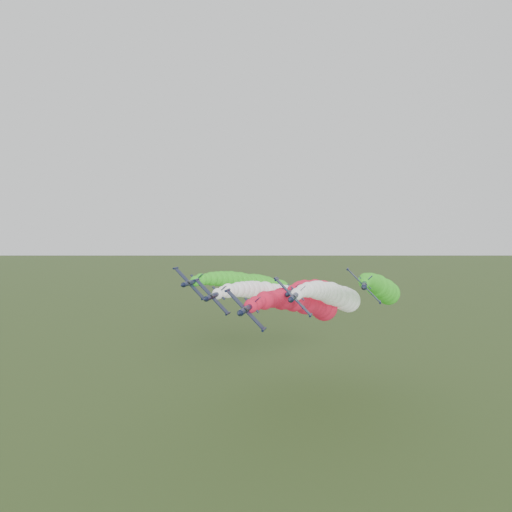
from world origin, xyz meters
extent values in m
plane|color=#415324|center=(0.00, 0.00, 0.00)|extent=(3000.00, 3000.00, 0.00)
cylinder|color=black|center=(-4.09, -20.25, 44.23)|extent=(1.60, 9.24, 1.60)
cone|color=black|center=(-4.09, -25.69, 44.23)|extent=(1.45, 1.85, 1.45)
cone|color=black|center=(-4.09, -15.21, 44.23)|extent=(1.45, 0.92, 1.45)
ellipsoid|color=black|center=(-3.80, -22.30, 44.52)|extent=(1.03, 1.93, 1.03)
cube|color=black|center=(-4.20, -20.45, 44.12)|extent=(7.01, 1.95, 7.10)
cylinder|color=black|center=(-7.66, -20.45, 47.63)|extent=(0.64, 2.67, 0.64)
cylinder|color=black|center=(-0.74, -20.45, 40.61)|extent=(0.64, 2.67, 0.64)
cube|color=black|center=(-3.25, -16.34, 45.06)|extent=(1.78, 1.54, 1.76)
cube|color=black|center=(-3.98, -16.34, 44.34)|extent=(2.81, 1.13, 2.85)
sphere|color=red|center=(-4.09, -16.65, 44.23)|extent=(2.72, 2.72, 2.72)
sphere|color=red|center=(-4.07, -12.73, 44.12)|extent=(3.01, 3.01, 3.01)
sphere|color=red|center=(-4.00, -8.82, 43.89)|extent=(2.63, 2.63, 2.63)
sphere|color=red|center=(-3.88, -4.90, 43.58)|extent=(4.04, 4.04, 4.04)
sphere|color=red|center=(-3.71, -0.98, 43.20)|extent=(3.78, 3.78, 3.78)
sphere|color=red|center=(-3.49, 2.94, 42.76)|extent=(4.02, 4.02, 4.02)
sphere|color=red|center=(-3.22, 6.85, 42.26)|extent=(4.20, 4.20, 4.20)
sphere|color=red|center=(-2.91, 10.77, 41.71)|extent=(5.45, 5.45, 5.45)
sphere|color=red|center=(-2.54, 14.69, 41.11)|extent=(5.32, 5.32, 5.32)
sphere|color=red|center=(-2.13, 18.61, 40.46)|extent=(4.86, 4.86, 4.86)
sphere|color=red|center=(-1.67, 22.52, 39.77)|extent=(6.31, 6.31, 6.31)
sphere|color=red|center=(-1.16, 26.44, 39.03)|extent=(5.81, 5.81, 5.81)
sphere|color=red|center=(-0.60, 30.36, 38.25)|extent=(5.47, 5.47, 5.47)
sphere|color=red|center=(0.00, 34.28, 37.44)|extent=(7.10, 7.10, 7.10)
sphere|color=red|center=(0.66, 38.19, 36.58)|extent=(6.48, 6.48, 6.48)
sphere|color=red|center=(1.36, 42.11, 35.69)|extent=(6.63, 6.63, 6.63)
sphere|color=red|center=(2.11, 46.03, 34.76)|extent=(6.72, 6.72, 6.72)
sphere|color=red|center=(2.91, 49.95, 33.80)|extent=(7.53, 7.53, 7.53)
sphere|color=red|center=(3.76, 53.86, 32.80)|extent=(8.67, 8.67, 8.67)
cylinder|color=black|center=(-14.42, -8.20, 44.67)|extent=(1.60, 9.24, 1.60)
cone|color=black|center=(-14.42, -13.65, 44.67)|extent=(1.45, 1.85, 1.45)
cone|color=black|center=(-14.42, -3.17, 44.67)|extent=(1.45, 0.92, 1.45)
ellipsoid|color=black|center=(-14.13, -10.26, 44.96)|extent=(1.03, 1.93, 1.03)
cube|color=black|center=(-14.53, -8.41, 44.56)|extent=(7.01, 1.95, 7.10)
cylinder|color=black|center=(-17.99, -8.41, 48.07)|extent=(0.64, 2.67, 0.64)
cylinder|color=black|center=(-11.07, -8.41, 41.05)|extent=(0.64, 2.67, 0.64)
cube|color=black|center=(-13.58, -4.30, 45.50)|extent=(1.78, 1.54, 1.76)
cube|color=black|center=(-14.31, -4.30, 44.78)|extent=(2.81, 1.13, 2.85)
sphere|color=white|center=(-14.42, -4.61, 44.67)|extent=(2.50, 2.50, 2.50)
sphere|color=white|center=(-14.40, -0.69, 44.56)|extent=(2.68, 2.68, 2.68)
sphere|color=white|center=(-14.32, 3.22, 44.33)|extent=(3.44, 3.44, 3.44)
sphere|color=white|center=(-14.20, 7.14, 44.02)|extent=(3.02, 3.02, 3.02)
sphere|color=white|center=(-14.03, 11.06, 43.64)|extent=(3.78, 3.78, 3.78)
sphere|color=white|center=(-13.81, 14.98, 43.20)|extent=(4.11, 4.11, 4.11)
sphere|color=white|center=(-13.55, 18.89, 42.70)|extent=(4.44, 4.44, 4.44)
sphere|color=white|center=(-13.23, 22.81, 42.15)|extent=(4.89, 4.89, 4.89)
sphere|color=white|center=(-12.87, 26.73, 41.54)|extent=(5.15, 5.15, 5.15)
sphere|color=white|center=(-12.46, 30.65, 40.90)|extent=(4.70, 4.70, 4.70)
sphere|color=white|center=(-12.00, 34.56, 40.20)|extent=(5.87, 5.87, 5.87)
sphere|color=white|center=(-11.49, 38.48, 39.47)|extent=(5.25, 5.25, 5.25)
sphere|color=white|center=(-10.93, 42.40, 38.69)|extent=(5.93, 5.93, 5.93)
sphere|color=white|center=(-10.32, 46.32, 37.88)|extent=(6.38, 6.38, 6.38)
sphere|color=white|center=(-9.67, 50.23, 37.02)|extent=(6.98, 6.98, 6.98)
sphere|color=white|center=(-8.96, 54.15, 36.13)|extent=(7.50, 7.50, 7.50)
sphere|color=white|center=(-8.21, 58.07, 35.20)|extent=(8.27, 8.27, 8.27)
sphere|color=white|center=(-7.41, 61.99, 34.24)|extent=(7.82, 7.82, 7.82)
sphere|color=white|center=(-6.56, 65.90, 33.24)|extent=(8.19, 8.19, 8.19)
cylinder|color=black|center=(3.29, -10.01, 45.34)|extent=(1.60, 9.24, 1.60)
cone|color=black|center=(3.29, -15.45, 45.34)|extent=(1.45, 1.85, 1.45)
cone|color=black|center=(3.29, -4.98, 45.34)|extent=(1.45, 0.92, 1.45)
ellipsoid|color=black|center=(3.58, -12.06, 45.63)|extent=(1.03, 1.93, 1.03)
cube|color=black|center=(3.18, -10.21, 45.24)|extent=(7.01, 1.95, 7.10)
cylinder|color=black|center=(-0.29, -10.21, 48.75)|extent=(0.64, 2.67, 0.64)
cylinder|color=black|center=(6.64, -10.21, 41.73)|extent=(0.64, 2.67, 0.64)
cube|color=black|center=(4.13, -6.11, 46.17)|extent=(1.78, 1.54, 1.76)
cube|color=black|center=(3.39, -6.11, 45.45)|extent=(2.81, 1.13, 2.85)
sphere|color=white|center=(3.29, -6.41, 45.34)|extent=(2.60, 2.60, 2.60)
sphere|color=white|center=(3.31, -2.50, 45.23)|extent=(2.42, 2.42, 2.42)
sphere|color=white|center=(3.38, 1.42, 45.01)|extent=(2.94, 2.94, 2.94)
sphere|color=white|center=(3.50, 5.34, 44.69)|extent=(3.07, 3.07, 3.07)
sphere|color=white|center=(3.67, 9.26, 44.31)|extent=(3.72, 3.72, 3.72)
sphere|color=white|center=(3.89, 13.17, 43.87)|extent=(3.52, 3.52, 3.52)
sphere|color=white|center=(4.16, 17.09, 43.37)|extent=(4.28, 4.28, 4.28)
sphere|color=white|center=(4.47, 21.01, 42.82)|extent=(4.88, 4.88, 4.88)
sphere|color=white|center=(4.84, 24.93, 42.22)|extent=(5.27, 5.27, 5.27)
sphere|color=white|center=(5.25, 28.84, 41.57)|extent=(5.14, 5.14, 5.14)
sphere|color=white|center=(5.71, 32.76, 40.88)|extent=(5.57, 5.57, 5.57)
sphere|color=white|center=(6.22, 36.68, 40.15)|extent=(6.18, 6.18, 6.18)
sphere|color=white|center=(6.78, 40.60, 39.37)|extent=(6.86, 6.86, 6.86)
sphere|color=white|center=(7.38, 44.51, 38.55)|extent=(5.93, 5.93, 5.93)
sphere|color=white|center=(8.04, 48.43, 37.70)|extent=(6.92, 6.92, 6.92)
sphere|color=white|center=(8.74, 52.35, 36.81)|extent=(6.56, 6.56, 6.56)
sphere|color=white|center=(9.49, 56.27, 35.88)|extent=(7.82, 7.82, 7.82)
sphere|color=white|center=(10.29, 60.18, 34.91)|extent=(8.07, 8.07, 8.07)
sphere|color=white|center=(11.14, 64.10, 33.91)|extent=(8.15, 8.15, 8.15)
cylinder|color=black|center=(-23.11, 1.57, 46.19)|extent=(1.60, 9.24, 1.60)
cone|color=black|center=(-23.11, -3.87, 46.19)|extent=(1.45, 1.85, 1.45)
cone|color=black|center=(-23.11, 6.60, 46.19)|extent=(1.45, 0.92, 1.45)
ellipsoid|color=black|center=(-22.82, -0.48, 46.47)|extent=(1.03, 1.93, 1.03)
cube|color=black|center=(-23.22, 1.37, 46.08)|extent=(7.01, 1.95, 7.10)
cylinder|color=black|center=(-26.68, 1.37, 49.59)|extent=(0.64, 2.67, 0.64)
cylinder|color=black|center=(-19.76, 1.37, 42.57)|extent=(0.64, 2.67, 0.64)
cube|color=black|center=(-22.27, 5.47, 47.01)|extent=(1.78, 1.54, 1.76)
cube|color=black|center=(-23.00, 5.47, 46.29)|extent=(2.81, 1.13, 2.85)
sphere|color=green|center=(-23.11, 5.16, 46.19)|extent=(2.60, 2.60, 2.60)
sphere|color=green|center=(-23.09, 9.08, 46.07)|extent=(3.20, 3.20, 3.20)
sphere|color=green|center=(-23.01, 13.00, 45.85)|extent=(2.96, 2.96, 2.96)
sphere|color=green|center=(-22.89, 16.92, 45.54)|extent=(3.64, 3.64, 3.64)
sphere|color=green|center=(-22.72, 20.83, 45.16)|extent=(3.95, 3.95, 3.95)
sphere|color=green|center=(-22.51, 24.75, 44.71)|extent=(4.36, 4.36, 4.36)
sphere|color=green|center=(-22.24, 28.67, 44.21)|extent=(4.62, 4.62, 4.62)
sphere|color=green|center=(-21.92, 32.59, 43.66)|extent=(5.11, 5.11, 5.11)
sphere|color=green|center=(-21.56, 36.50, 43.06)|extent=(5.10, 5.10, 5.10)
sphere|color=green|center=(-21.15, 40.42, 42.41)|extent=(5.58, 5.58, 5.58)
sphere|color=green|center=(-20.69, 44.34, 41.72)|extent=(5.49, 5.49, 5.49)
sphere|color=green|center=(-20.18, 48.26, 40.99)|extent=(5.79, 5.79, 5.79)
sphere|color=green|center=(-19.62, 52.18, 40.21)|extent=(6.74, 6.74, 6.74)
sphere|color=green|center=(-19.01, 56.09, 39.39)|extent=(7.37, 7.37, 7.37)
sphere|color=green|center=(-18.36, 60.01, 38.54)|extent=(7.65, 7.65, 7.65)
sphere|color=green|center=(-17.66, 63.93, 37.65)|extent=(7.92, 7.92, 7.92)
sphere|color=green|center=(-16.90, 67.85, 36.72)|extent=(7.20, 7.20, 7.20)
sphere|color=green|center=(-16.10, 71.76, 35.75)|extent=(8.19, 8.19, 8.19)
sphere|color=green|center=(-15.25, 75.68, 34.75)|extent=(9.04, 9.04, 9.04)
cylinder|color=black|center=(16.92, 1.21, 46.76)|extent=(1.60, 9.24, 1.60)
cone|color=black|center=(16.92, -4.23, 46.76)|extent=(1.45, 1.85, 1.45)
cone|color=black|center=(16.92, 6.24, 46.76)|extent=(1.45, 0.92, 1.45)
ellipsoid|color=black|center=(17.22, -0.84, 47.05)|extent=(1.03, 1.93, 1.03)
cube|color=black|center=(16.81, 1.01, 46.65)|extent=(7.01, 1.95, 7.10)
cylinder|color=black|center=(13.35, 1.01, 50.16)|extent=(0.64, 2.67, 0.64)
cylinder|color=black|center=(20.27, 1.01, 43.15)|extent=(0.64, 2.67, 0.64)
cube|color=black|center=(17.76, 5.11, 47.59)|extent=(1.78, 1.54, 1.76)
cube|color=black|center=(17.03, 5.11, 46.87)|extent=(2.81, 1.13, 2.85)
sphere|color=green|center=(16.92, 4.81, 46.76)|extent=(2.47, 2.47, 2.47)
sphere|color=green|center=(16.95, 8.72, 46.65)|extent=(2.80, 2.80, 2.80)
sphere|color=green|center=(17.02, 12.64, 46.42)|extent=(3.03, 3.03, 3.03)
sphere|color=green|center=(17.14, 16.56, 46.11)|extent=(3.70, 3.70, 3.70)
sphere|color=green|center=(17.31, 20.48, 45.73)|extent=(3.45, 3.45, 3.45)
sphere|color=green|center=(17.53, 24.39, 45.29)|extent=(3.94, 3.94, 3.94)
sphere|color=green|center=(17.80, 28.31, 44.79)|extent=(4.00, 4.00, 4.00)
sphere|color=green|center=(18.11, 32.23, 44.24)|extent=(4.67, 4.67, 4.67)
sphere|color=green|center=(18.48, 36.15, 43.64)|extent=(5.13, 5.13, 5.13)
sphere|color=green|center=(18.89, 40.06, 42.99)|extent=(5.48, 5.48, 5.48)
sphere|color=green|center=(19.35, 43.98, 42.30)|extent=(5.42, 5.42, 5.42)
sphere|color=green|center=(19.86, 47.90, 41.56)|extent=(5.67, 5.67, 5.67)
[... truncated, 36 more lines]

